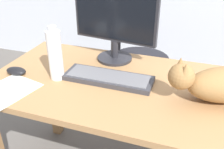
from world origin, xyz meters
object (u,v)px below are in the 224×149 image
(monitor, at_px, (115,21))
(keyboard, at_px, (108,78))
(office_chair, at_px, (133,72))
(cat, at_px, (224,84))
(water_bottle, at_px, (55,55))
(computer_mouse, at_px, (16,71))

(monitor, xyz_separation_m, keyboard, (0.05, -0.24, -0.21))
(office_chair, distance_m, cat, 0.98)
(office_chair, xyz_separation_m, water_bottle, (-0.21, -0.76, 0.45))
(office_chair, height_order, computer_mouse, office_chair)
(keyboard, bearing_deg, computer_mouse, -168.87)
(keyboard, distance_m, cat, 0.52)
(monitor, relative_size, water_bottle, 1.77)
(keyboard, height_order, computer_mouse, computer_mouse)
(office_chair, xyz_separation_m, cat, (0.56, -0.70, 0.40))
(keyboard, height_order, water_bottle, water_bottle)
(office_chair, distance_m, water_bottle, 0.91)
(keyboard, xyz_separation_m, computer_mouse, (-0.47, -0.09, 0.00))
(cat, bearing_deg, water_bottle, -175.46)
(monitor, bearing_deg, cat, -23.06)
(computer_mouse, bearing_deg, keyboard, 11.13)
(keyboard, distance_m, computer_mouse, 0.48)
(monitor, xyz_separation_m, water_bottle, (-0.20, -0.30, -0.10))
(monitor, height_order, cat, monitor)
(monitor, bearing_deg, keyboard, -78.70)
(computer_mouse, relative_size, water_bottle, 0.41)
(office_chair, height_order, cat, office_chair)
(keyboard, distance_m, water_bottle, 0.28)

